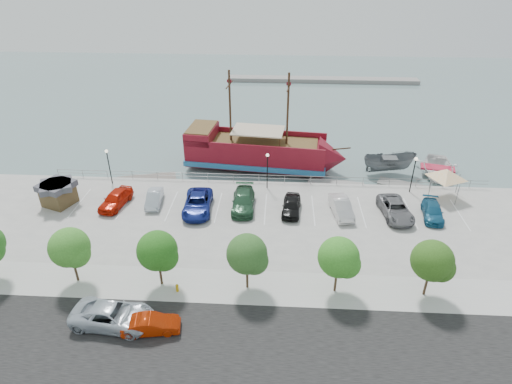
{
  "coord_description": "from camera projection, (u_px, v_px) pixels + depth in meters",
  "views": [
    {
      "loc": [
        1.22,
        -36.01,
        23.91
      ],
      "look_at": [
        -1.0,
        2.0,
        2.0
      ],
      "focal_mm": 30.0,
      "sensor_mm": 36.0,
      "label": 1
    }
  ],
  "objects": [
    {
      "name": "speedboat",
      "position": [
        437.0,
        170.0,
        53.08
      ],
      "size": [
        7.03,
        8.59,
        1.56
      ],
      "primitive_type": "imported",
      "rotation": [
        0.0,
        0.0,
        -0.25
      ],
      "color": "white",
      "rests_on": "ground"
    },
    {
      "name": "street",
      "position": [
        255.0,
        348.0,
        29.3
      ],
      "size": [
        100.0,
        8.0,
        0.04
      ],
      "primitive_type": "cube",
      "color": "black",
      "rests_on": "land_slab"
    },
    {
      "name": "street_sedan",
      "position": [
        151.0,
        325.0,
        30.26
      ],
      "size": [
        4.25,
        2.06,
        1.34
      ],
      "primitive_type": "imported",
      "rotation": [
        0.0,
        0.0,
        1.73
      ],
      "color": "#9F2204",
      "rests_on": "street"
    },
    {
      "name": "dock_mid",
      "position": [
        336.0,
        185.0,
        51.1
      ],
      "size": [
        6.83,
        3.0,
        0.38
      ],
      "primitive_type": "cube",
      "rotation": [
        0.0,
        0.0,
        -0.17
      ],
      "color": "gray",
      "rests_on": "ground"
    },
    {
      "name": "dock_east",
      "position": [
        407.0,
        187.0,
        50.68
      ],
      "size": [
        6.9,
        4.33,
        0.38
      ],
      "primitive_type": "cube",
      "rotation": [
        0.0,
        0.0,
        -0.39
      ],
      "color": "slate",
      "rests_on": "ground"
    },
    {
      "name": "parked_car_f",
      "position": [
        341.0,
        207.0,
        43.67
      ],
      "size": [
        2.37,
        5.0,
        1.58
      ],
      "primitive_type": "imported",
      "rotation": [
        0.0,
        0.0,
        0.15
      ],
      "color": "silver",
      "rests_on": "land_slab"
    },
    {
      "name": "pirate_ship",
      "position": [
        268.0,
        153.0,
        54.28
      ],
      "size": [
        20.77,
        7.72,
        12.95
      ],
      "rotation": [
        0.0,
        0.0,
        -0.11
      ],
      "color": "maroon",
      "rests_on": "ground"
    },
    {
      "name": "fire_hydrant",
      "position": [
        177.0,
        288.0,
        33.94
      ],
      "size": [
        0.25,
        0.25,
        0.73
      ],
      "rotation": [
        0.0,
        0.0,
        -0.27
      ],
      "color": "#C0920C",
      "rests_on": "sidewalk"
    },
    {
      "name": "parked_car_e",
      "position": [
        291.0,
        205.0,
        43.99
      ],
      "size": [
        2.22,
        4.68,
        1.54
      ],
      "primitive_type": "imported",
      "rotation": [
        0.0,
        0.0,
        -0.09
      ],
      "color": "black",
      "rests_on": "land_slab"
    },
    {
      "name": "tree_f",
      "position": [
        434.0,
        262.0,
        32.12
      ],
      "size": [
        3.3,
        3.2,
        5.0
      ],
      "color": "#473321",
      "rests_on": "sidewalk"
    },
    {
      "name": "tree_b",
      "position": [
        71.0,
        249.0,
        33.54
      ],
      "size": [
        3.3,
        3.2,
        5.0
      ],
      "color": "#473321",
      "rests_on": "sidewalk"
    },
    {
      "name": "lamp_post_right",
      "position": [
        414.0,
        169.0,
        46.5
      ],
      "size": [
        0.36,
        0.36,
        4.28
      ],
      "color": "black",
      "rests_on": "land_slab"
    },
    {
      "name": "street_van",
      "position": [
        113.0,
        316.0,
        30.79
      ],
      "size": [
        6.21,
        3.29,
        1.66
      ],
      "primitive_type": "imported",
      "rotation": [
        0.0,
        0.0,
        1.48
      ],
      "color": "#A9B4C0",
      "rests_on": "street"
    },
    {
      "name": "parked_car_b",
      "position": [
        154.0,
        198.0,
        45.42
      ],
      "size": [
        1.84,
        4.24,
        1.36
      ],
      "primitive_type": "imported",
      "rotation": [
        0.0,
        0.0,
        0.1
      ],
      "color": "#AEB8C3",
      "rests_on": "land_slab"
    },
    {
      "name": "lamp_post_left",
      "position": [
        108.0,
        161.0,
        48.22
      ],
      "size": [
        0.36,
        0.36,
        4.28
      ],
      "color": "black",
      "rests_on": "land_slab"
    },
    {
      "name": "dock_west",
      "position": [
        147.0,
        179.0,
        52.26
      ],
      "size": [
        7.37,
        3.77,
        0.4
      ],
      "primitive_type": "cube",
      "rotation": [
        0.0,
        0.0,
        0.26
      ],
      "color": "#6A6159",
      "rests_on": "ground"
    },
    {
      "name": "ground",
      "position": [
        265.0,
        227.0,
        43.65
      ],
      "size": [
        160.0,
        160.0,
        0.0
      ],
      "primitive_type": "plane",
      "color": "slate"
    },
    {
      "name": "seawall_railing",
      "position": [
        267.0,
        178.0,
        49.63
      ],
      "size": [
        50.0,
        0.06,
        1.0
      ],
      "color": "gray",
      "rests_on": "land_slab"
    },
    {
      "name": "parked_car_c",
      "position": [
        198.0,
        203.0,
        44.21
      ],
      "size": [
        3.13,
        6.15,
        1.67
      ],
      "primitive_type": "imported",
      "rotation": [
        0.0,
        0.0,
        0.06
      ],
      "color": "navy",
      "rests_on": "land_slab"
    },
    {
      "name": "parked_car_a",
      "position": [
        116.0,
        199.0,
        45.03
      ],
      "size": [
        2.84,
        5.11,
        1.65
      ],
      "primitive_type": "imported",
      "rotation": [
        0.0,
        0.0,
        -0.19
      ],
      "color": "#BC1805",
      "rests_on": "land_slab"
    },
    {
      "name": "canopy_tent",
      "position": [
        448.0,
        170.0,
        45.56
      ],
      "size": [
        5.74,
        5.74,
        3.73
      ],
      "rotation": [
        0.0,
        0.0,
        -0.35
      ],
      "color": "slate",
      "rests_on": "land_slab"
    },
    {
      "name": "tree_d",
      "position": [
        249.0,
        256.0,
        32.83
      ],
      "size": [
        3.3,
        3.2,
        5.0
      ],
      "color": "#473321",
      "rests_on": "sidewalk"
    },
    {
      "name": "lamp_post_mid",
      "position": [
        267.0,
        165.0,
        47.31
      ],
      "size": [
        0.36,
        0.36,
        4.28
      ],
      "color": "black",
      "rests_on": "land_slab"
    },
    {
      "name": "shed",
      "position": [
        58.0,
        193.0,
        45.09
      ],
      "size": [
        3.96,
        3.96,
        2.53
      ],
      "rotation": [
        0.0,
        0.0,
        -0.37
      ],
      "color": "#503F24",
      "rests_on": "land_slab"
    },
    {
      "name": "parked_car_g",
      "position": [
        396.0,
        209.0,
        43.34
      ],
      "size": [
        3.18,
        5.86,
        1.56
      ],
      "primitive_type": "imported",
      "rotation": [
        0.0,
        0.0,
        0.11
      ],
      "color": "slate",
      "rests_on": "land_slab"
    },
    {
      "name": "tree_c",
      "position": [
        159.0,
        252.0,
        33.18
      ],
      "size": [
        3.3,
        3.2,
        5.0
      ],
      "color": "#473321",
      "rests_on": "sidewalk"
    },
    {
      "name": "parked_car_d",
      "position": [
        243.0,
        201.0,
        44.68
      ],
      "size": [
        2.41,
        5.69,
        1.64
      ],
      "primitive_type": "imported",
      "rotation": [
        0.0,
        0.0,
        0.02
      ],
      "color": "#234B30",
      "rests_on": "land_slab"
    },
    {
      "name": "sidewalk",
      "position": [
        260.0,
        288.0,
        34.49
      ],
      "size": [
        100.0,
        4.0,
        0.05
      ],
      "primitive_type": "cube",
      "color": "#A9A9A9",
      "rests_on": "land_slab"
    },
    {
      "name": "patrol_boat",
      "position": [
        389.0,
        165.0,
        53.33
      ],
      "size": [
        6.76,
        3.12,
        2.53
      ],
      "primitive_type": "imported",
      "rotation": [
        0.0,
        0.0,
        1.67
      ],
      "color": "slate",
      "rests_on": "ground"
    },
    {
      "name": "far_shore",
      "position": [
        322.0,
        80.0,
        90.53
      ],
      "size": [
        40.0,
        3.0,
        0.8
      ],
      "primitive_type": "cube",
      "color": "#979593",
      "rests_on": "ground"
    },
    {
      "name": "tree_e",
      "position": [
        340.0,
        259.0,
        32.48
      ],
      "size": [
        3.3,
        3.2,
        5.0
      ],
      "color": "#473321",
      "rests_on": "sidewalk"
    },
    {
      "name": "parked_car_h",
      "position": [
        433.0,
        211.0,
        43.22
      ],
      "size": [
        2.51,
        4.81,
        1.33
      ],
      "primitive_type": "imported",
      "rotation": [
        0.0,
        0.0,
        -0.15
      ],
      "color": "#185478",
      "rests_on": "land_slab"
    }
  ]
}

